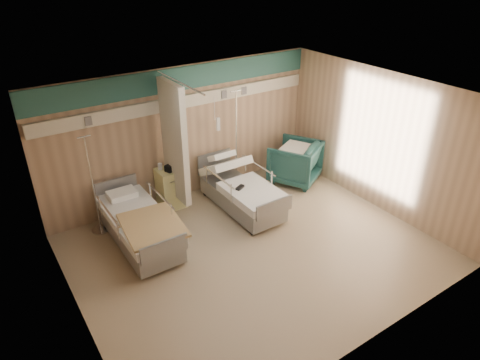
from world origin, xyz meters
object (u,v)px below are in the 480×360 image
bed_right (242,195)px  iv_stand_left (98,213)px  iv_stand_right (236,166)px  visitor_armchair (295,162)px  bedside_cabinet (171,188)px  bed_left (140,230)px

bed_right → iv_stand_left: size_ratio=1.11×
iv_stand_left → bed_right: bearing=-17.6°
bed_right → iv_stand_left: bearing=162.4°
iv_stand_right → visitor_armchair: bearing=-27.2°
bedside_cabinet → iv_stand_left: (-1.53, -0.05, -0.03)m
iv_stand_left → bedside_cabinet: bearing=1.9°
bedside_cabinet → iv_stand_right: 1.65m
visitor_armchair → iv_stand_left: bearing=-35.8°
iv_stand_right → bed_right: bearing=-117.6°
bed_right → bedside_cabinet: bedside_cabinet is taller
visitor_armchair → iv_stand_left: iv_stand_left is taller
bed_right → iv_stand_right: (0.50, 0.96, 0.13)m
bed_right → visitor_armchair: bearing=11.4°
bedside_cabinet → bed_right: bearing=-38.0°
bed_left → visitor_armchair: 3.92m
bed_right → bed_left: bearing=180.0°
bedside_cabinet → bed_left: bearing=-139.4°
bed_right → bed_left: size_ratio=1.00×
bedside_cabinet → visitor_armchair: bearing=-11.1°
bedside_cabinet → iv_stand_left: bearing=-178.1°
bedside_cabinet → iv_stand_right: (1.65, 0.06, 0.02)m
bedside_cabinet → visitor_armchair: (2.85, -0.56, 0.05)m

